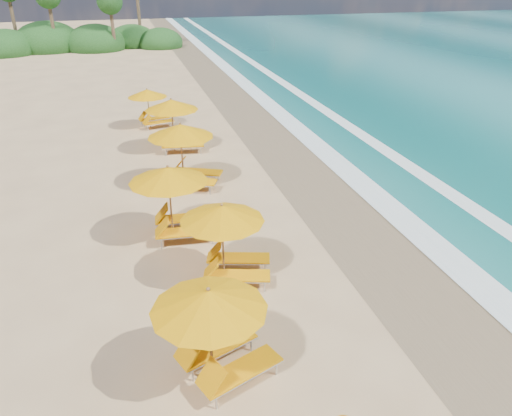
# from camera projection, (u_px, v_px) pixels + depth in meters

# --- Properties ---
(ground) EXTENTS (160.00, 160.00, 0.00)m
(ground) POSITION_uv_depth(u_px,v_px,m) (256.00, 240.00, 16.27)
(ground) COLOR tan
(ground) RESTS_ON ground
(wet_sand) EXTENTS (4.00, 160.00, 0.01)m
(wet_sand) POSITION_uv_depth(u_px,v_px,m) (366.00, 225.00, 17.21)
(wet_sand) COLOR #7D694B
(wet_sand) RESTS_ON ground
(surf_foam) EXTENTS (4.00, 160.00, 0.01)m
(surf_foam) POSITION_uv_depth(u_px,v_px,m) (433.00, 216.00, 17.83)
(surf_foam) COLOR white
(surf_foam) RESTS_ON ground
(station_2) EXTENTS (3.19, 3.14, 2.46)m
(station_2) POSITION_uv_depth(u_px,v_px,m) (218.00, 327.00, 10.28)
(station_2) COLOR olive
(station_2) RESTS_ON ground
(station_3) EXTENTS (3.01, 2.92, 2.40)m
(station_3) POSITION_uv_depth(u_px,v_px,m) (229.00, 237.00, 13.74)
(station_3) COLOR olive
(station_3) RESTS_ON ground
(station_4) EXTENTS (2.92, 2.73, 2.58)m
(station_4) POSITION_uv_depth(u_px,v_px,m) (176.00, 197.00, 15.91)
(station_4) COLOR olive
(station_4) RESTS_ON ground
(station_5) EXTENTS (3.51, 3.49, 2.68)m
(station_5) POSITION_uv_depth(u_px,v_px,m) (187.00, 151.00, 19.73)
(station_5) COLOR olive
(station_5) RESTS_ON ground
(station_6) EXTENTS (3.07, 2.91, 2.60)m
(station_6) POSITION_uv_depth(u_px,v_px,m) (177.00, 121.00, 23.68)
(station_6) COLOR olive
(station_6) RESTS_ON ground
(station_7) EXTENTS (2.69, 2.59, 2.20)m
(station_7) POSITION_uv_depth(u_px,v_px,m) (151.00, 105.00, 27.34)
(station_7) COLOR olive
(station_7) RESTS_ON ground
(treeline) EXTENTS (25.80, 8.80, 9.74)m
(treeline) POSITION_uv_depth(u_px,v_px,m) (58.00, 41.00, 52.92)
(treeline) COLOR #163D14
(treeline) RESTS_ON ground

